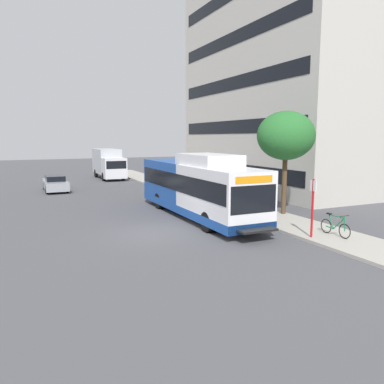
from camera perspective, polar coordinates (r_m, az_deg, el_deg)
ground_plane at (r=25.92m, az=-11.40°, el=-2.09°), size 120.00×120.00×0.00m
sidewalk_curb at (r=26.59m, az=4.48°, el=-1.54°), size 3.00×56.00×0.14m
transit_bus at (r=21.82m, az=0.77°, el=0.70°), size 2.58×12.25×3.65m
bus_stop_sign_pole at (r=17.59m, az=17.54°, el=-1.67°), size 0.10×0.36×2.60m
bicycle_parked at (r=18.39m, az=20.58°, el=-4.85°), size 0.52×1.76×1.02m
street_tree_near_stop at (r=22.48m, az=13.82°, el=8.11°), size 3.26×3.26×5.88m
parked_car_far_lane at (r=34.46m, az=-19.71°, el=1.22°), size 1.80×4.50×1.33m
box_truck_background at (r=43.36m, az=-12.36°, el=4.27°), size 2.32×7.01×3.25m
apartment_tower_backdrop at (r=37.00m, az=14.32°, el=20.50°), size 11.26×19.78×25.21m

